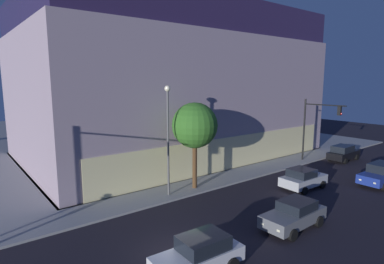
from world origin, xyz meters
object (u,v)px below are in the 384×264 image
modern_building (169,85)px  car_grey (294,214)px  car_silver (303,178)px  car_blue (381,174)px  car_black (343,153)px  street_lamp_sidewalk (168,128)px  traffic_light_far_corner (316,121)px  car_white (199,254)px  sidewalk_tree (195,126)px

modern_building → car_grey: (-5.71, -21.82, -7.39)m
car_silver → car_blue: (6.18, -3.49, 0.09)m
car_black → car_blue: bearing=-132.2°
car_black → car_grey: bearing=-161.0°
street_lamp_sidewalk → traffic_light_far_corner: bearing=-3.9°
car_white → car_grey: 7.32m
street_lamp_sidewalk → sidewalk_tree: (2.59, 0.08, -0.08)m
sidewalk_tree → street_lamp_sidewalk: bearing=-178.2°
traffic_light_far_corner → sidewalk_tree: (-15.27, 1.29, 0.69)m
street_lamp_sidewalk → car_black: bearing=-6.9°
modern_building → car_grey: modern_building is taller
car_silver → car_black: size_ratio=0.91×
traffic_light_far_corner → car_grey: size_ratio=1.50×
sidewalk_tree → traffic_light_far_corner: bearing=-4.8°
sidewalk_tree → car_white: 12.11m
car_grey → traffic_light_far_corner: bearing=27.5°
modern_building → sidewalk_tree: bearing=-115.7°
modern_building → car_white: size_ratio=7.49×
car_blue → car_black: bearing=47.8°
car_grey → car_silver: size_ratio=1.09×
car_silver → car_blue: 7.10m
car_white → car_grey: size_ratio=0.98×
street_lamp_sidewalk → sidewalk_tree: bearing=1.8°
car_white → car_grey: car_white is taller
modern_building → street_lamp_sidewalk: modern_building is taller
sidewalk_tree → car_grey: sidewalk_tree is taller
traffic_light_far_corner → car_silver: 9.75m
traffic_light_far_corner → car_white: (-22.12, -7.70, -3.65)m
car_grey → car_blue: size_ratio=0.92×
car_white → car_black: (25.68, 6.33, -0.01)m
car_grey → car_blue: (12.86, 0.26, 0.08)m
car_white → car_blue: 20.18m
car_white → car_silver: size_ratio=1.07×
modern_building → street_lamp_sidewalk: (-8.77, -12.92, -2.93)m
sidewalk_tree → car_grey: (0.47, -8.98, -4.39)m
car_white → street_lamp_sidewalk: bearing=64.4°
traffic_light_far_corner → street_lamp_sidewalk: bearing=176.1°
traffic_light_far_corner → car_black: size_ratio=1.50×
modern_building → sidewalk_tree: (-6.18, -12.84, -3.00)m
sidewalk_tree → car_silver: 9.89m
modern_building → car_black: (12.65, -15.50, -7.36)m
street_lamp_sidewalk → car_white: bearing=-115.6°
street_lamp_sidewalk → car_silver: bearing=-27.9°
traffic_light_far_corner → car_black: traffic_light_far_corner is taller
modern_building → street_lamp_sidewalk: bearing=-124.2°
car_black → car_white: bearing=-166.2°
car_blue → traffic_light_far_corner: bearing=75.4°
street_lamp_sidewalk → car_blue: street_lamp_sidewalk is taller
modern_building → street_lamp_sidewalk: 15.89m
sidewalk_tree → car_black: 19.51m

